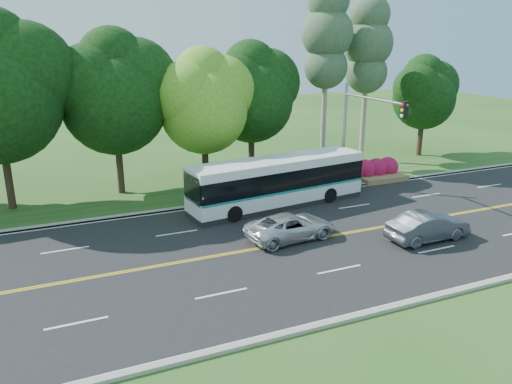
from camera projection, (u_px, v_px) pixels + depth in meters
name	position (u px, v px, depth m)	size (l,w,h in m)	color
ground	(310.00, 240.00, 25.25)	(120.00, 120.00, 0.00)	#274F1A
road	(310.00, 240.00, 25.25)	(60.00, 14.00, 0.02)	black
curb_north	(255.00, 198.00, 31.51)	(60.00, 0.30, 0.15)	#9C968D
curb_south	(402.00, 305.00, 18.96)	(60.00, 0.30, 0.15)	#9C968D
grass_verge	(244.00, 191.00, 33.14)	(60.00, 4.00, 0.10)	#274F1A
lane_markings	(309.00, 240.00, 25.21)	(57.60, 13.82, 0.00)	gold
tree_row	(151.00, 87.00, 31.96)	(44.70, 9.10, 13.84)	black
bougainvillea_hedge	(344.00, 173.00, 34.90)	(9.50, 2.25, 1.50)	maroon
traffic_signal	(362.00, 123.00, 31.05)	(0.42, 6.10, 7.00)	gray
transit_bus	(278.00, 183.00, 29.90)	(11.35, 3.80, 2.91)	silver
sedan	(428.00, 226.00, 24.98)	(1.52, 4.36, 1.44)	slate
suv	(291.00, 227.00, 25.16)	(2.15, 4.66, 1.29)	silver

